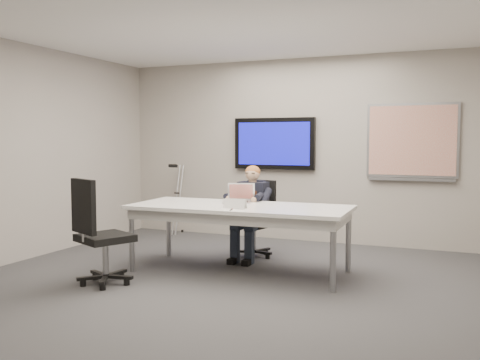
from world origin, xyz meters
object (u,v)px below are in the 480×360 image
at_px(office_chair_near, 101,252).
at_px(seated_person, 249,222).
at_px(conference_table, 240,213).
at_px(office_chair_far, 256,233).
at_px(laptop, 239,198).

xyz_separation_m(office_chair_near, seated_person, (1.01, 1.74, 0.13)).
bearing_deg(office_chair_near, conference_table, -111.48).
relative_size(office_chair_far, laptop, 2.52).
relative_size(conference_table, laptop, 6.43).
bearing_deg(seated_person, office_chair_near, -116.68).
bearing_deg(office_chair_near, seated_person, -95.19).
xyz_separation_m(seated_person, laptop, (0.02, -0.37, 0.36)).
distance_m(conference_table, laptop, 0.33).
bearing_deg(conference_table, office_chair_far, 97.32).
relative_size(office_chair_far, seated_person, 0.83).
distance_m(office_chair_far, office_chair_near, 2.22).
distance_m(conference_table, office_chair_near, 1.63).
height_order(office_chair_near, seated_person, seated_person).
bearing_deg(office_chair_far, conference_table, -69.82).
bearing_deg(conference_table, seated_person, 101.24).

